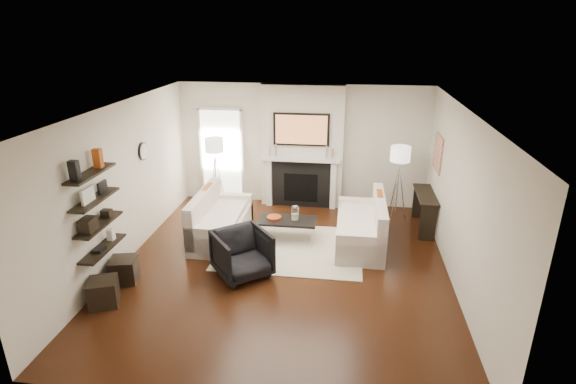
# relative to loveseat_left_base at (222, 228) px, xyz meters

# --- Properties ---
(room_envelope) EXTENTS (6.00, 6.00, 6.00)m
(room_envelope) POSITION_rel_loveseat_left_base_xyz_m (1.34, -0.96, 1.14)
(room_envelope) COLOR black
(room_envelope) RESTS_ON ground
(chimney_breast) EXTENTS (1.80, 0.25, 2.70)m
(chimney_breast) POSITION_rel_loveseat_left_base_xyz_m (1.34, 1.91, 1.14)
(chimney_breast) COLOR silver
(chimney_breast) RESTS_ON floor
(fireplace_surround) EXTENTS (1.30, 0.02, 1.04)m
(fireplace_surround) POSITION_rel_loveseat_left_base_xyz_m (1.34, 1.78, 0.31)
(fireplace_surround) COLOR black
(fireplace_surround) RESTS_ON floor
(firebox) EXTENTS (0.75, 0.02, 0.65)m
(firebox) POSITION_rel_loveseat_left_base_xyz_m (1.34, 1.77, 0.24)
(firebox) COLOR black
(firebox) RESTS_ON floor
(mantel_pilaster_l) EXTENTS (0.12, 0.08, 1.10)m
(mantel_pilaster_l) POSITION_rel_loveseat_left_base_xyz_m (0.62, 1.75, 0.34)
(mantel_pilaster_l) COLOR white
(mantel_pilaster_l) RESTS_ON floor
(mantel_pilaster_r) EXTENTS (0.12, 0.08, 1.10)m
(mantel_pilaster_r) POSITION_rel_loveseat_left_base_xyz_m (2.06, 1.75, 0.34)
(mantel_pilaster_r) COLOR white
(mantel_pilaster_r) RESTS_ON floor
(mantel_shelf) EXTENTS (1.70, 0.18, 0.07)m
(mantel_shelf) POSITION_rel_loveseat_left_base_xyz_m (1.34, 1.73, 0.91)
(mantel_shelf) COLOR white
(mantel_shelf) RESTS_ON chimney_breast
(tv_body) EXTENTS (1.20, 0.06, 0.70)m
(tv_body) POSITION_rel_loveseat_left_base_xyz_m (1.34, 1.75, 1.57)
(tv_body) COLOR black
(tv_body) RESTS_ON chimney_breast
(tv_screen) EXTENTS (1.10, 0.00, 0.62)m
(tv_screen) POSITION_rel_loveseat_left_base_xyz_m (1.34, 1.72, 1.57)
(tv_screen) COLOR #BF723F
(tv_screen) RESTS_ON tv_body
(candlestick_l_tall) EXTENTS (0.04, 0.04, 0.30)m
(candlestick_l_tall) POSITION_rel_loveseat_left_base_xyz_m (0.79, 1.74, 1.09)
(candlestick_l_tall) COLOR silver
(candlestick_l_tall) RESTS_ON mantel_shelf
(candlestick_l_short) EXTENTS (0.04, 0.04, 0.24)m
(candlestick_l_short) POSITION_rel_loveseat_left_base_xyz_m (0.66, 1.74, 1.06)
(candlestick_l_short) COLOR silver
(candlestick_l_short) RESTS_ON mantel_shelf
(candlestick_r_tall) EXTENTS (0.04, 0.04, 0.30)m
(candlestick_r_tall) POSITION_rel_loveseat_left_base_xyz_m (1.89, 1.74, 1.09)
(candlestick_r_tall) COLOR silver
(candlestick_r_tall) RESTS_ON mantel_shelf
(candlestick_r_short) EXTENTS (0.04, 0.04, 0.24)m
(candlestick_r_short) POSITION_rel_loveseat_left_base_xyz_m (2.02, 1.74, 1.06)
(candlestick_r_short) COLOR silver
(candlestick_r_short) RESTS_ON mantel_shelf
(hallway_panel) EXTENTS (0.90, 0.02, 2.10)m
(hallway_panel) POSITION_rel_loveseat_left_base_xyz_m (-0.51, 2.02, 0.84)
(hallway_panel) COLOR white
(hallway_panel) RESTS_ON floor
(door_trim_l) EXTENTS (0.06, 0.06, 2.16)m
(door_trim_l) POSITION_rel_loveseat_left_base_xyz_m (-0.99, 2.00, 0.84)
(door_trim_l) COLOR white
(door_trim_l) RESTS_ON floor
(door_trim_r) EXTENTS (0.06, 0.06, 2.16)m
(door_trim_r) POSITION_rel_loveseat_left_base_xyz_m (-0.03, 2.00, 0.84)
(door_trim_r) COLOR white
(door_trim_r) RESTS_ON floor
(door_trim_top) EXTENTS (1.02, 0.06, 0.06)m
(door_trim_top) POSITION_rel_loveseat_left_base_xyz_m (-0.51, 2.00, 1.92)
(door_trim_top) COLOR white
(door_trim_top) RESTS_ON wall_back
(rug) EXTENTS (2.60, 2.00, 0.01)m
(rug) POSITION_rel_loveseat_left_base_xyz_m (1.37, -0.26, -0.20)
(rug) COLOR beige
(rug) RESTS_ON floor
(loveseat_left_base) EXTENTS (0.85, 1.80, 0.42)m
(loveseat_left_base) POSITION_rel_loveseat_left_base_xyz_m (0.00, 0.00, 0.00)
(loveseat_left_base) COLOR silver
(loveseat_left_base) RESTS_ON floor
(loveseat_left_back) EXTENTS (0.18, 1.80, 0.80)m
(loveseat_left_back) POSITION_rel_loveseat_left_base_xyz_m (-0.33, 0.00, 0.32)
(loveseat_left_back) COLOR silver
(loveseat_left_back) RESTS_ON floor
(loveseat_left_arm_n) EXTENTS (0.85, 0.18, 0.60)m
(loveseat_left_arm_n) POSITION_rel_loveseat_left_base_xyz_m (0.00, -0.81, 0.09)
(loveseat_left_arm_n) COLOR silver
(loveseat_left_arm_n) RESTS_ON floor
(loveseat_left_arm_s) EXTENTS (0.85, 0.18, 0.60)m
(loveseat_left_arm_s) POSITION_rel_loveseat_left_base_xyz_m (0.00, 0.81, 0.09)
(loveseat_left_arm_s) COLOR silver
(loveseat_left_arm_s) RESTS_ON floor
(loveseat_left_cushion) EXTENTS (0.63, 1.44, 0.10)m
(loveseat_left_cushion) POSITION_rel_loveseat_left_base_xyz_m (0.05, 0.00, 0.26)
(loveseat_left_cushion) COLOR silver
(loveseat_left_cushion) RESTS_ON loveseat_left_base
(pillow_left_orange) EXTENTS (0.10, 0.42, 0.42)m
(pillow_left_orange) POSITION_rel_loveseat_left_base_xyz_m (-0.33, 0.30, 0.52)
(pillow_left_orange) COLOR #AF4A15
(pillow_left_orange) RESTS_ON loveseat_left_cushion
(pillow_left_charcoal) EXTENTS (0.10, 0.40, 0.40)m
(pillow_left_charcoal) POSITION_rel_loveseat_left_base_xyz_m (-0.33, -0.30, 0.51)
(pillow_left_charcoal) COLOR black
(pillow_left_charcoal) RESTS_ON loveseat_left_cushion
(loveseat_right_base) EXTENTS (0.85, 1.80, 0.42)m
(loveseat_right_base) POSITION_rel_loveseat_left_base_xyz_m (2.63, 0.07, 0.00)
(loveseat_right_base) COLOR silver
(loveseat_right_base) RESTS_ON floor
(loveseat_right_back) EXTENTS (0.18, 1.80, 0.80)m
(loveseat_right_back) POSITION_rel_loveseat_left_base_xyz_m (2.96, 0.07, 0.32)
(loveseat_right_back) COLOR silver
(loveseat_right_back) RESTS_ON floor
(loveseat_right_arm_n) EXTENTS (0.85, 0.18, 0.60)m
(loveseat_right_arm_n) POSITION_rel_loveseat_left_base_xyz_m (2.63, -0.74, 0.09)
(loveseat_right_arm_n) COLOR silver
(loveseat_right_arm_n) RESTS_ON floor
(loveseat_right_arm_s) EXTENTS (0.85, 0.18, 0.60)m
(loveseat_right_arm_s) POSITION_rel_loveseat_left_base_xyz_m (2.63, 0.88, 0.09)
(loveseat_right_arm_s) COLOR silver
(loveseat_right_arm_s) RESTS_ON floor
(loveseat_right_cushion) EXTENTS (0.63, 1.44, 0.10)m
(loveseat_right_cushion) POSITION_rel_loveseat_left_base_xyz_m (2.58, 0.07, 0.26)
(loveseat_right_cushion) COLOR silver
(loveseat_right_cushion) RESTS_ON loveseat_right_base
(pillow_right_orange) EXTENTS (0.10, 0.42, 0.42)m
(pillow_right_orange) POSITION_rel_loveseat_left_base_xyz_m (2.96, 0.37, 0.52)
(pillow_right_orange) COLOR #AF4A15
(pillow_right_orange) RESTS_ON loveseat_right_cushion
(pillow_right_charcoal) EXTENTS (0.10, 0.40, 0.40)m
(pillow_right_charcoal) POSITION_rel_loveseat_left_base_xyz_m (2.96, -0.23, 0.51)
(pillow_right_charcoal) COLOR black
(pillow_right_charcoal) RESTS_ON loveseat_right_cushion
(coffee_table) EXTENTS (1.10, 0.55, 0.04)m
(coffee_table) POSITION_rel_loveseat_left_base_xyz_m (1.26, 0.09, 0.19)
(coffee_table) COLOR black
(coffee_table) RESTS_ON floor
(coffee_leg_nw) EXTENTS (0.02, 0.02, 0.38)m
(coffee_leg_nw) POSITION_rel_loveseat_left_base_xyz_m (0.76, -0.13, -0.02)
(coffee_leg_nw) COLOR silver
(coffee_leg_nw) RESTS_ON floor
(coffee_leg_ne) EXTENTS (0.02, 0.02, 0.38)m
(coffee_leg_ne) POSITION_rel_loveseat_left_base_xyz_m (1.76, -0.13, -0.02)
(coffee_leg_ne) COLOR silver
(coffee_leg_ne) RESTS_ON floor
(coffee_leg_sw) EXTENTS (0.02, 0.02, 0.38)m
(coffee_leg_sw) POSITION_rel_loveseat_left_base_xyz_m (0.76, 0.31, -0.02)
(coffee_leg_sw) COLOR silver
(coffee_leg_sw) RESTS_ON floor
(coffee_leg_se) EXTENTS (0.02, 0.02, 0.38)m
(coffee_leg_se) POSITION_rel_loveseat_left_base_xyz_m (1.76, 0.31, -0.02)
(coffee_leg_se) COLOR silver
(coffee_leg_se) RESTS_ON floor
(hurricane_glass) EXTENTS (0.15, 0.15, 0.26)m
(hurricane_glass) POSITION_rel_loveseat_left_base_xyz_m (1.41, 0.09, 0.35)
(hurricane_glass) COLOR white
(hurricane_glass) RESTS_ON coffee_table
(hurricane_candle) EXTENTS (0.09, 0.09, 0.13)m
(hurricane_candle) POSITION_rel_loveseat_left_base_xyz_m (1.41, 0.09, 0.29)
(hurricane_candle) COLOR white
(hurricane_candle) RESTS_ON coffee_table
(copper_bowl) EXTENTS (0.28, 0.28, 0.05)m
(copper_bowl) POSITION_rel_loveseat_left_base_xyz_m (1.01, 0.09, 0.24)
(copper_bowl) COLOR #D25023
(copper_bowl) RESTS_ON coffee_table
(armchair) EXTENTS (1.11, 1.10, 0.84)m
(armchair) POSITION_rel_loveseat_left_base_xyz_m (0.71, -1.28, 0.21)
(armchair) COLOR black
(armchair) RESTS_ON floor
(lamp_left_post) EXTENTS (0.02, 0.02, 1.20)m
(lamp_left_post) POSITION_rel_loveseat_left_base_xyz_m (-0.51, 1.47, 0.39)
(lamp_left_post) COLOR silver
(lamp_left_post) RESTS_ON floor
(lamp_left_shade) EXTENTS (0.40, 0.40, 0.30)m
(lamp_left_shade) POSITION_rel_loveseat_left_base_xyz_m (-0.51, 1.47, 1.24)
(lamp_left_shade) COLOR white
(lamp_left_shade) RESTS_ON lamp_left_post
(lamp_left_leg_a) EXTENTS (0.25, 0.02, 1.23)m
(lamp_left_leg_a) POSITION_rel_loveseat_left_base_xyz_m (-0.40, 1.47, 0.39)
(lamp_left_leg_a) COLOR silver
(lamp_left_leg_a) RESTS_ON floor
(lamp_left_leg_b) EXTENTS (0.14, 0.22, 1.23)m
(lamp_left_leg_b) POSITION_rel_loveseat_left_base_xyz_m (-0.57, 1.56, 0.39)
(lamp_left_leg_b) COLOR silver
(lamp_left_leg_b) RESTS_ON floor
(lamp_left_leg_c) EXTENTS (0.14, 0.22, 1.23)m
(lamp_left_leg_c) POSITION_rel_loveseat_left_base_xyz_m (-0.57, 1.37, 0.39)
(lamp_left_leg_c) COLOR silver
(lamp_left_leg_c) RESTS_ON floor
(lamp_right_post) EXTENTS (0.02, 0.02, 1.20)m
(lamp_right_post) POSITION_rel_loveseat_left_base_xyz_m (3.39, 1.29, 0.39)
(lamp_right_post) COLOR silver
(lamp_right_post) RESTS_ON floor
(lamp_right_shade) EXTENTS (0.40, 0.40, 0.30)m
(lamp_right_shade) POSITION_rel_loveseat_left_base_xyz_m (3.39, 1.29, 1.24)
(lamp_right_shade) COLOR white
(lamp_right_shade) RESTS_ON lamp_right_post
(lamp_right_leg_a) EXTENTS (0.25, 0.02, 1.23)m
(lamp_right_leg_a) POSITION_rel_loveseat_left_base_xyz_m (3.50, 1.29, 0.39)
(lamp_right_leg_a) COLOR silver
(lamp_right_leg_a) RESTS_ON floor
(lamp_right_leg_b) EXTENTS (0.14, 0.22, 1.23)m
(lamp_right_leg_b) POSITION_rel_loveseat_left_base_xyz_m (3.33, 1.39, 0.39)
(lamp_right_leg_b) COLOR silver
(lamp_right_leg_b) RESTS_ON floor
(lamp_right_leg_c) EXTENTS (0.14, 0.22, 1.23)m
(lamp_right_leg_c) POSITION_rel_loveseat_left_base_xyz_m (3.33, 1.20, 0.39)
(lamp_right_leg_c) COLOR silver
(lamp_right_leg_c) RESTS_ON floor
(console_top) EXTENTS (0.35, 1.20, 0.04)m
(console_top) POSITION_rel_loveseat_left_base_xyz_m (3.91, 0.96, 0.52)
(console_top) COLOR black
(console_top) RESTS_ON floor
(console_leg_n) EXTENTS (0.30, 0.04, 0.71)m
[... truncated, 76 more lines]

